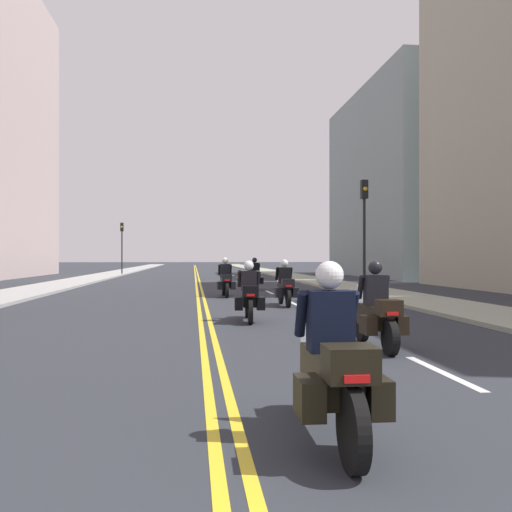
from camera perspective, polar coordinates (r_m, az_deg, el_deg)
name	(u,v)px	position (r m, az deg, el deg)	size (l,w,h in m)	color
ground_plane	(197,276)	(47.60, -6.18, -2.12)	(264.00, 264.00, 0.00)	#2B2E34
sidewalk_left	(102,276)	(48.22, -15.77, -2.02)	(2.94, 144.00, 0.12)	#A0A09D
sidewalk_right	(288,275)	(48.32, 3.38, -2.02)	(2.94, 144.00, 0.12)	#979C86
centreline_yellow_inner	(195,276)	(47.60, -6.33, -2.11)	(0.12, 132.00, 0.01)	yellow
centreline_yellow_outer	(198,276)	(47.60, -6.04, -2.11)	(0.12, 132.00, 0.01)	yellow
lane_dashes_white	(262,289)	(28.84, 0.60, -3.42)	(0.14, 56.40, 0.01)	silver
building_right_2	(398,184)	(49.47, 14.62, 7.31)	(7.18, 20.26, 16.10)	gray
motorcycle_0	(332,369)	(5.04, 7.96, -11.56)	(0.77, 2.26, 1.64)	black
motorcycle_1	(377,314)	(10.22, 12.51, -5.89)	(0.76, 2.22, 1.61)	black
motorcycle_2	(249,296)	(14.21, -0.74, -4.20)	(0.78, 2.20, 1.58)	black
motorcycle_3	(285,287)	(18.69, 3.04, -3.22)	(0.76, 2.10, 1.59)	black
motorcycle_4	(225,281)	(23.01, -3.21, -2.60)	(0.77, 2.17, 1.65)	black
motorcycle_5	(255,277)	(27.83, -0.13, -2.20)	(0.76, 2.20, 1.65)	black
traffic_cone_0	(360,293)	(20.43, 10.82, -3.83)	(0.37, 0.37, 0.70)	black
traffic_light_near	(364,216)	(23.85, 11.22, 4.08)	(0.28, 0.38, 4.97)	black
traffic_light_far	(122,239)	(52.71, -13.80, 1.73)	(0.28, 0.38, 4.88)	black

